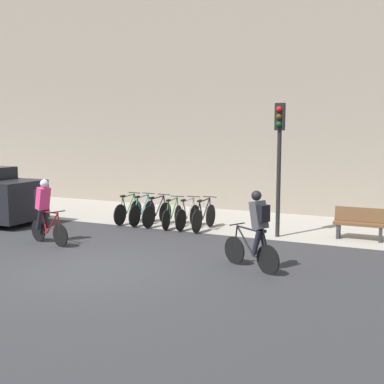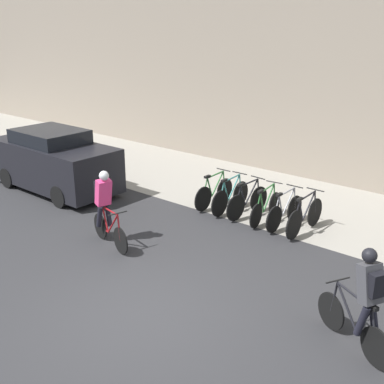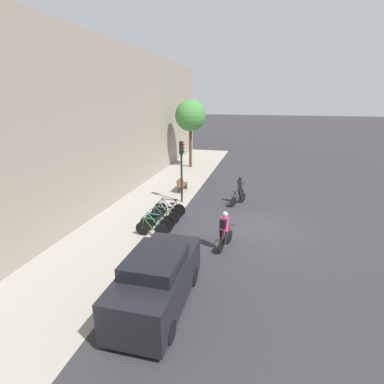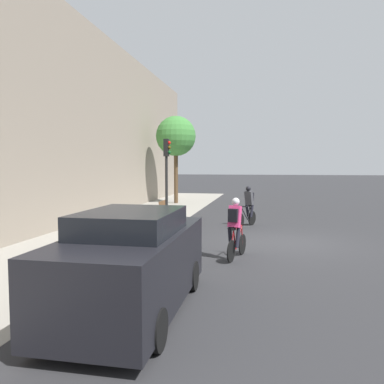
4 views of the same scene
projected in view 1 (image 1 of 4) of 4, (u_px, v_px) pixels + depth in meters
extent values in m
plane|color=#2B2B2D|center=(94.00, 269.00, 10.56)|extent=(200.00, 200.00, 0.00)
cube|color=gray|center=(212.00, 219.00, 16.64)|extent=(44.00, 4.50, 0.01)
cube|color=gray|center=(238.00, 86.00, 18.35)|extent=(44.00, 0.60, 9.49)
cylinder|color=black|center=(60.00, 235.00, 12.63)|extent=(0.60, 0.18, 0.61)
cylinder|color=black|center=(38.00, 230.00, 13.26)|extent=(0.60, 0.18, 0.61)
cylinder|color=maroon|center=(52.00, 223.00, 12.81)|extent=(0.55, 0.17, 0.62)
cylinder|color=maroon|center=(44.00, 222.00, 13.04)|extent=(0.26, 0.10, 0.58)
cylinder|color=maroon|center=(49.00, 212.00, 12.84)|extent=(0.73, 0.22, 0.07)
cylinder|color=maroon|center=(43.00, 232.00, 13.13)|extent=(0.40, 0.13, 0.05)
cylinder|color=maroon|center=(40.00, 221.00, 13.17)|extent=(0.21, 0.08, 0.56)
cylinder|color=maroon|center=(59.00, 224.00, 12.62)|extent=(0.12, 0.06, 0.58)
cylinder|color=black|center=(58.00, 212.00, 12.60)|extent=(0.14, 0.45, 0.03)
cube|color=black|center=(41.00, 210.00, 13.07)|extent=(0.21, 0.13, 0.06)
cube|color=#DB3875|center=(43.00, 198.00, 12.97)|extent=(0.39, 0.39, 0.63)
sphere|color=silver|center=(44.00, 183.00, 12.87)|extent=(0.27, 0.27, 0.22)
cylinder|color=black|center=(39.00, 220.00, 12.98)|extent=(0.29, 0.17, 0.56)
cylinder|color=black|center=(46.00, 219.00, 13.15)|extent=(0.26, 0.17, 0.56)
cube|color=black|center=(40.00, 196.00, 13.05)|extent=(0.20, 0.29, 0.36)
cylinder|color=black|center=(234.00, 250.00, 10.99)|extent=(0.58, 0.32, 0.63)
cylinder|color=black|center=(268.00, 260.00, 10.18)|extent=(0.58, 0.32, 0.63)
cylinder|color=black|center=(245.00, 241.00, 10.68)|extent=(0.52, 0.29, 0.62)
cylinder|color=black|center=(258.00, 245.00, 10.38)|extent=(0.25, 0.16, 0.58)
cylinder|color=black|center=(249.00, 229.00, 10.56)|extent=(0.70, 0.39, 0.07)
cylinder|color=black|center=(261.00, 258.00, 10.35)|extent=(0.38, 0.22, 0.05)
cylinder|color=black|center=(265.00, 246.00, 10.22)|extent=(0.21, 0.13, 0.56)
cylinder|color=black|center=(236.00, 238.00, 10.92)|extent=(0.12, 0.09, 0.59)
cylinder|color=black|center=(237.00, 224.00, 10.85)|extent=(0.23, 0.42, 0.03)
cube|color=black|center=(262.00, 231.00, 10.26)|extent=(0.21, 0.16, 0.06)
cube|color=#3D3D42|center=(259.00, 215.00, 10.29)|extent=(0.43, 0.43, 0.63)
sphere|color=black|center=(256.00, 196.00, 10.31)|extent=(0.30, 0.30, 0.22)
cylinder|color=black|center=(264.00, 241.00, 10.39)|extent=(0.29, 0.22, 0.56)
cylinder|color=black|center=(256.00, 242.00, 10.26)|extent=(0.26, 0.21, 0.56)
cube|color=black|center=(264.00, 213.00, 10.18)|extent=(0.24, 0.30, 0.36)
cylinder|color=black|center=(136.00, 210.00, 16.42)|extent=(0.04, 0.69, 0.69)
cylinder|color=black|center=(120.00, 215.00, 15.56)|extent=(0.04, 0.69, 0.69)
cylinder|color=#2D6B33|center=(131.00, 204.00, 16.09)|extent=(0.04, 0.53, 0.62)
cylinder|color=#2D6B33|center=(125.00, 205.00, 15.78)|extent=(0.04, 0.25, 0.58)
cylinder|color=#2D6B33|center=(129.00, 196.00, 15.96)|extent=(0.05, 0.72, 0.07)
cylinder|color=#2D6B33|center=(123.00, 214.00, 15.73)|extent=(0.03, 0.39, 0.05)
cylinder|color=#2D6B33|center=(121.00, 206.00, 15.60)|extent=(0.03, 0.20, 0.56)
cylinder|color=#2D6B33|center=(135.00, 202.00, 16.35)|extent=(0.04, 0.11, 0.58)
cylinder|color=black|center=(134.00, 193.00, 16.28)|extent=(0.46, 0.03, 0.03)
cube|color=black|center=(123.00, 196.00, 15.64)|extent=(0.08, 0.20, 0.06)
cylinder|color=black|center=(150.00, 211.00, 16.21)|extent=(0.05, 0.71, 0.71)
cylinder|color=black|center=(135.00, 216.00, 15.31)|extent=(0.05, 0.71, 0.71)
cylinder|color=teal|center=(145.00, 204.00, 15.87)|extent=(0.05, 0.55, 0.62)
cylinder|color=teal|center=(139.00, 206.00, 15.54)|extent=(0.05, 0.26, 0.58)
cylinder|color=teal|center=(143.00, 196.00, 15.73)|extent=(0.05, 0.74, 0.07)
cylinder|color=teal|center=(138.00, 215.00, 15.49)|extent=(0.04, 0.40, 0.05)
cylinder|color=teal|center=(136.00, 207.00, 15.36)|extent=(0.04, 0.21, 0.56)
cylinder|color=teal|center=(149.00, 203.00, 16.14)|extent=(0.04, 0.12, 0.58)
cylinder|color=black|center=(148.00, 193.00, 16.06)|extent=(0.46, 0.04, 0.03)
cube|color=black|center=(137.00, 197.00, 15.40)|extent=(0.08, 0.20, 0.06)
cylinder|color=black|center=(165.00, 213.00, 15.94)|extent=(0.10, 0.69, 0.69)
cylinder|color=black|center=(149.00, 217.00, 15.12)|extent=(0.10, 0.69, 0.69)
cylinder|color=black|center=(160.00, 206.00, 15.63)|extent=(0.09, 0.53, 0.62)
cylinder|color=black|center=(154.00, 208.00, 15.32)|extent=(0.06, 0.25, 0.58)
cylinder|color=black|center=(158.00, 197.00, 15.50)|extent=(0.10, 0.71, 0.07)
cylinder|color=black|center=(152.00, 216.00, 15.28)|extent=(0.07, 0.39, 0.05)
cylinder|color=black|center=(150.00, 208.00, 15.16)|extent=(0.05, 0.20, 0.56)
cylinder|color=black|center=(165.00, 204.00, 15.87)|extent=(0.05, 0.12, 0.58)
cylinder|color=black|center=(164.00, 194.00, 15.80)|extent=(0.46, 0.07, 0.03)
cube|color=black|center=(152.00, 198.00, 15.19)|extent=(0.10, 0.21, 0.06)
cylinder|color=black|center=(178.00, 215.00, 15.80)|extent=(0.10, 0.62, 0.62)
cylinder|color=black|center=(166.00, 220.00, 14.81)|extent=(0.10, 0.62, 0.62)
cylinder|color=#2D6B33|center=(174.00, 208.00, 15.43)|extent=(0.10, 0.58, 0.62)
cylinder|color=#2D6B33|center=(170.00, 210.00, 15.06)|extent=(0.07, 0.27, 0.58)
cylinder|color=#2D6B33|center=(173.00, 199.00, 15.28)|extent=(0.12, 0.78, 0.07)
cylinder|color=#2D6B33|center=(169.00, 219.00, 15.01)|extent=(0.07, 0.43, 0.05)
cylinder|color=#2D6B33|center=(167.00, 211.00, 14.86)|extent=(0.05, 0.22, 0.56)
cylinder|color=#2D6B33|center=(178.00, 206.00, 15.72)|extent=(0.05, 0.12, 0.59)
cylinder|color=black|center=(177.00, 196.00, 15.64)|extent=(0.46, 0.07, 0.03)
cube|color=black|center=(168.00, 200.00, 14.91)|extent=(0.10, 0.21, 0.06)
cylinder|color=black|center=(195.00, 215.00, 15.51)|extent=(0.05, 0.68, 0.68)
cylinder|color=black|center=(181.00, 220.00, 14.63)|extent=(0.05, 0.68, 0.68)
cylinder|color=#99999E|center=(190.00, 208.00, 15.18)|extent=(0.05, 0.54, 0.62)
cylinder|color=#99999E|center=(185.00, 210.00, 14.85)|extent=(0.05, 0.25, 0.58)
cylinder|color=#99999E|center=(189.00, 200.00, 15.05)|extent=(0.05, 0.73, 0.07)
cylinder|color=#99999E|center=(184.00, 219.00, 14.81)|extent=(0.04, 0.40, 0.05)
cylinder|color=#99999E|center=(182.00, 211.00, 14.68)|extent=(0.04, 0.21, 0.56)
cylinder|color=#99999E|center=(194.00, 207.00, 15.44)|extent=(0.04, 0.12, 0.58)
cylinder|color=black|center=(194.00, 197.00, 15.36)|extent=(0.46, 0.04, 0.03)
cube|color=black|center=(183.00, 200.00, 14.72)|extent=(0.08, 0.20, 0.06)
cylinder|color=black|center=(211.00, 216.00, 15.32)|extent=(0.04, 0.71, 0.71)
cylinder|color=black|center=(197.00, 221.00, 14.36)|extent=(0.04, 0.71, 0.71)
cylinder|color=black|center=(206.00, 209.00, 14.96)|extent=(0.04, 0.58, 0.62)
cylinder|color=black|center=(201.00, 211.00, 14.60)|extent=(0.04, 0.27, 0.58)
cylinder|color=black|center=(205.00, 200.00, 14.82)|extent=(0.04, 0.79, 0.07)
cylinder|color=black|center=(200.00, 220.00, 14.55)|extent=(0.03, 0.43, 0.05)
cylinder|color=black|center=(198.00, 212.00, 14.41)|extent=(0.03, 0.22, 0.56)
cylinder|color=black|center=(210.00, 207.00, 15.24)|extent=(0.04, 0.12, 0.59)
cylinder|color=black|center=(210.00, 197.00, 15.16)|extent=(0.46, 0.03, 0.03)
cube|color=black|center=(200.00, 201.00, 14.46)|extent=(0.08, 0.20, 0.06)
cylinder|color=black|center=(279.00, 171.00, 13.65)|extent=(0.12, 0.12, 3.81)
cube|color=black|center=(280.00, 117.00, 13.47)|extent=(0.26, 0.20, 0.76)
sphere|color=red|center=(279.00, 109.00, 13.33)|extent=(0.15, 0.15, 0.15)
sphere|color=#4C380A|center=(279.00, 117.00, 13.35)|extent=(0.15, 0.15, 0.15)
sphere|color=#0C4719|center=(279.00, 124.00, 13.38)|extent=(0.15, 0.15, 0.15)
cube|color=brown|center=(360.00, 224.00, 13.43)|extent=(1.40, 0.40, 0.08)
cube|color=brown|center=(361.00, 215.00, 13.56)|extent=(1.40, 0.12, 0.40)
cube|color=#2D2D2D|center=(338.00, 230.00, 13.69)|extent=(0.08, 0.36, 0.45)
cube|color=#2D2D2D|center=(381.00, 234.00, 13.22)|extent=(0.08, 0.36, 0.45)
cylinder|color=black|center=(30.00, 212.00, 16.31)|extent=(0.62, 0.20, 0.62)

